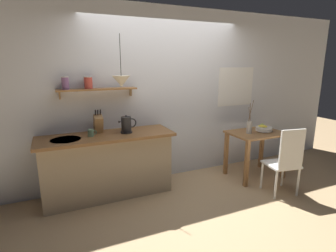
{
  "coord_description": "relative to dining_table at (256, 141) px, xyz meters",
  "views": [
    {
      "loc": [
        -1.64,
        -3.22,
        1.85
      ],
      "look_at": [
        -0.1,
        0.25,
        0.95
      ],
      "focal_mm": 28.17,
      "sensor_mm": 36.0,
      "label": 1
    }
  ],
  "objects": [
    {
      "name": "coffee_mug_by_sink",
      "position": [
        -2.57,
        0.31,
        0.33
      ],
      "size": [
        0.12,
        0.08,
        0.09
      ],
      "color": "slate",
      "rests_on": "kitchen_counter"
    },
    {
      "name": "wall_shelf",
      "position": [
        -2.52,
        0.5,
        0.94
      ],
      "size": [
        1.08,
        0.2,
        0.3
      ],
      "color": "#9E6B3D"
    },
    {
      "name": "twig_vase",
      "position": [
        -0.17,
        -0.02,
        0.26
      ],
      "size": [
        0.09,
        0.08,
        0.53
      ],
      "color": "#B7B2A8",
      "rests_on": "dining_table"
    },
    {
      "name": "back_wall",
      "position": [
        -1.16,
        0.66,
        0.73
      ],
      "size": [
        6.8,
        0.11,
        2.7
      ],
      "color": "silver",
      "rests_on": "ground_plane"
    },
    {
      "name": "knife_block",
      "position": [
        -2.44,
        0.46,
        0.42
      ],
      "size": [
        0.11,
        0.2,
        0.33
      ],
      "color": "tan",
      "rests_on": "kitchen_counter"
    },
    {
      "name": "pendant_lamp",
      "position": [
        -2.16,
        0.18,
        1.01
      ],
      "size": [
        0.23,
        0.23,
        0.66
      ],
      "color": "black"
    },
    {
      "name": "dining_table",
      "position": [
        0.0,
        0.0,
        0.0
      ],
      "size": [
        0.88,
        0.62,
        0.76
      ],
      "color": "#9E6B3D",
      "rests_on": "ground_plane"
    },
    {
      "name": "electric_kettle",
      "position": [
        -2.08,
        0.3,
        0.4
      ],
      "size": [
        0.25,
        0.16,
        0.25
      ],
      "color": "black",
      "rests_on": "kitchen_counter"
    },
    {
      "name": "ground_plane",
      "position": [
        -1.37,
        0.01,
        -0.62
      ],
      "size": [
        14.0,
        14.0,
        0.0
      ],
      "primitive_type": "plane",
      "color": "tan"
    },
    {
      "name": "fruit_bowl",
      "position": [
        0.13,
        -0.02,
        0.2
      ],
      "size": [
        0.26,
        0.26,
        0.13
      ],
      "color": "silver",
      "rests_on": "dining_table"
    },
    {
      "name": "dining_chair_near",
      "position": [
        -0.08,
        -0.69,
        -0.08
      ],
      "size": [
        0.48,
        0.46,
        1.0
      ],
      "color": "white",
      "rests_on": "ground_plane"
    },
    {
      "name": "kitchen_counter",
      "position": [
        -2.37,
        0.33,
        -0.16
      ],
      "size": [
        1.83,
        0.63,
        0.9
      ],
      "color": "tan",
      "rests_on": "ground_plane"
    }
  ]
}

